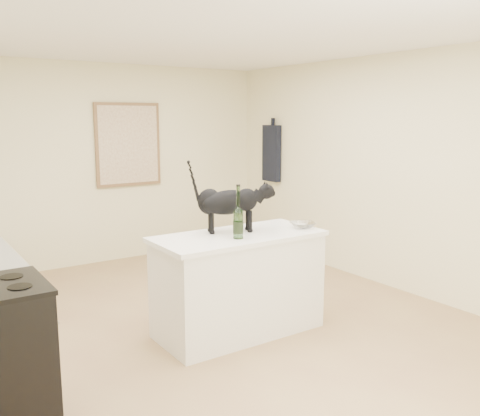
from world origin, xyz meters
The scene contains 12 objects.
floor centered at (0.00, 0.00, 0.00)m, with size 5.50×5.50×0.00m, color tan.
ceiling centered at (0.00, 0.00, 2.60)m, with size 5.50×5.50×0.00m, color white.
wall_back centered at (0.00, 2.75, 1.30)m, with size 4.50×4.50×0.00m, color beige.
wall_right centered at (2.25, 0.00, 1.30)m, with size 5.50×5.50×0.00m, color beige.
island_base centered at (0.10, -0.20, 0.43)m, with size 1.44×0.67×0.86m, color white.
island_top centered at (0.10, -0.20, 0.88)m, with size 1.50×0.70×0.04m, color white.
artwork_frame centered at (0.30, 2.72, 1.55)m, with size 0.90×0.03×1.10m, color brown.
artwork_canvas centered at (0.30, 2.70, 1.55)m, with size 0.82×0.00×1.02m, color beige.
hanging_garment centered at (2.19, 2.05, 1.40)m, with size 0.08×0.34×0.80m, color black.
black_cat centered at (0.08, -0.08, 1.14)m, with size 0.68×0.21×0.48m, color black, non-canonical shape.
wine_bottle centered at (0.01, -0.33, 1.10)m, with size 0.09×0.09×0.40m, color #204E1F.
glass_bowl centered at (0.73, -0.32, 0.93)m, with size 0.23×0.23×0.06m, color silver.
Camera 1 is at (-2.39, -3.89, 1.91)m, focal length 39.05 mm.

